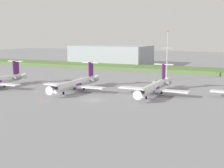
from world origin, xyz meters
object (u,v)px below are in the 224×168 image
object	(u,v)px
regional_jet_third	(154,87)
antenna_mast	(167,60)
safety_cone_front_marker	(42,99)
regional_jet_second	(76,83)

from	to	relation	value
regional_jet_third	antenna_mast	distance (m)	34.04
safety_cone_front_marker	regional_jet_third	bearing A→B (deg)	39.17
antenna_mast	safety_cone_front_marker	world-z (taller)	antenna_mast
regional_jet_second	safety_cone_front_marker	size ratio (longest dim) A/B	56.36
safety_cone_front_marker	antenna_mast	bearing A→B (deg)	67.90
regional_jet_second	antenna_mast	xyz separation A→B (m)	(21.53, 37.61, 6.09)
regional_jet_second	antenna_mast	bearing A→B (deg)	60.21
regional_jet_third	safety_cone_front_marker	bearing A→B (deg)	-140.83
regional_jet_third	safety_cone_front_marker	xyz separation A→B (m)	(-27.40, -22.33, -2.26)
regional_jet_second	regional_jet_third	size ratio (longest dim) A/B	1.00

